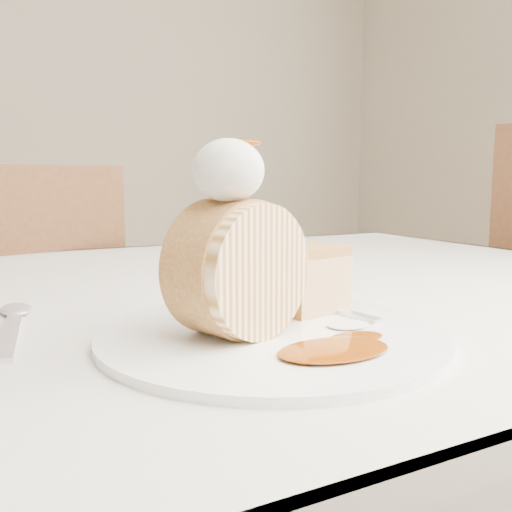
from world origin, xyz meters
TOP-DOWN VIEW (x-y plane):
  - table at (0.00, 0.20)m, footprint 1.40×0.90m
  - chair_far at (-0.15, 0.75)m, footprint 0.51×0.51m
  - plate at (0.01, -0.03)m, footprint 0.34×0.34m
  - roulade_slice at (-0.02, -0.03)m, footprint 0.12×0.09m
  - cake_chunk at (0.08, 0.02)m, footprint 0.07×0.07m
  - whipped_cream at (-0.03, -0.03)m, footprint 0.06×0.06m
  - caramel_drizzle at (-0.01, -0.03)m, footprint 0.03×0.02m
  - caramel_pool at (0.02, -0.10)m, footprint 0.10×0.07m
  - fork at (0.10, 0.01)m, footprint 0.05×0.17m
  - spoon at (-0.18, 0.08)m, footprint 0.05×0.18m

SIDE VIEW (x-z plane):
  - chair_far at x=-0.15m, z-range 0.06..0.97m
  - table at x=0.00m, z-range 0.29..1.04m
  - spoon at x=-0.18m, z-range 0.75..0.75m
  - plate at x=0.01m, z-range 0.75..0.76m
  - fork at x=0.10m, z-range 0.76..0.76m
  - caramel_pool at x=0.02m, z-range 0.76..0.76m
  - cake_chunk at x=0.08m, z-range 0.76..0.81m
  - roulade_slice at x=-0.02m, z-range 0.76..0.87m
  - whipped_cream at x=-0.03m, z-range 0.87..0.92m
  - caramel_drizzle at x=-0.01m, z-range 0.92..0.92m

